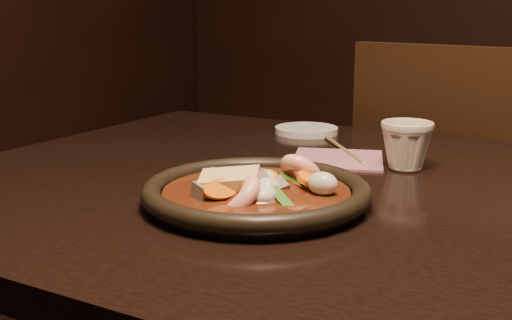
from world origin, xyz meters
The scene contains 8 objects.
table centered at (0.00, 0.00, 0.67)m, with size 1.60×0.90×0.75m.
chair centered at (-0.14, 0.61, 0.50)m, with size 0.51×0.51×0.93m.
plate centered at (-0.25, -0.13, 0.77)m, with size 0.30×0.30×0.03m.
stirfry centered at (-0.25, -0.13, 0.77)m, with size 0.17×0.20×0.07m.
saucer_left centered at (-0.40, 0.34, 0.76)m, with size 0.13×0.13×0.01m, color silver.
tea_cup centered at (-0.14, 0.15, 0.79)m, with size 0.08×0.08×0.08m, color beige.
chopsticks centered at (-0.28, 0.22, 0.75)m, with size 0.16×0.20×0.01m.
napkin centered at (-0.26, 0.15, 0.75)m, with size 0.15×0.15×0.00m, color #935A65.
Camera 1 is at (0.14, -0.82, 1.00)m, focal length 45.00 mm.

